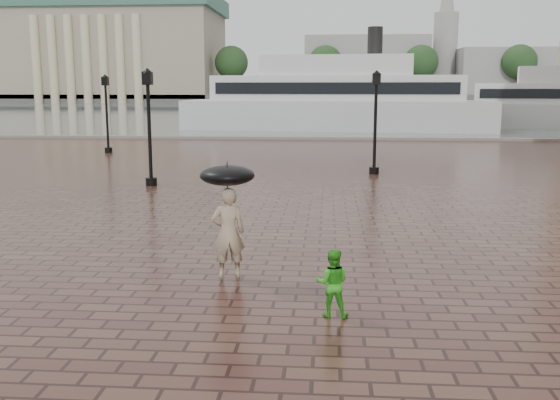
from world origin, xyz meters
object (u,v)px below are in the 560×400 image
Objects in this scene: street_lamps at (202,119)px; adult_pedestrian at (228,233)px; child_pedestrian at (332,283)px; ferry_near at (337,100)px.

adult_pedestrian is (3.94, -17.00, -1.40)m from street_lamps.
child_pedestrian is at bearing 119.85° from adult_pedestrian.
adult_pedestrian is 44.39m from ferry_near.
ferry_near reaches higher than child_pedestrian.
ferry_near is (0.61, 46.34, 2.10)m from child_pedestrian.
street_lamps reaches higher than child_pedestrian.
adult_pedestrian reaches higher than child_pedestrian.
adult_pedestrian is 0.07× the size of ferry_near.
child_pedestrian is at bearing -85.26° from ferry_near.
ferry_near is at bearing 76.29° from street_lamps.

